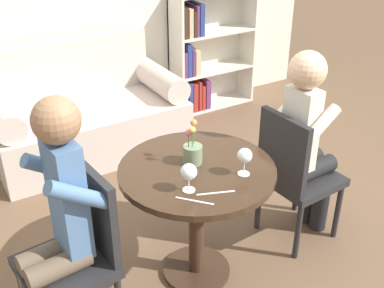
{
  "coord_description": "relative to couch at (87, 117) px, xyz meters",
  "views": [
    {
      "loc": [
        -1.15,
        -1.83,
        2.07
      ],
      "look_at": [
        0.0,
        0.05,
        0.85
      ],
      "focal_mm": 45.0,
      "sensor_mm": 36.0,
      "label": 1
    }
  ],
  "objects": [
    {
      "name": "person_left",
      "position": [
        -0.77,
        -1.79,
        0.39
      ],
      "size": [
        0.44,
        0.36,
        1.3
      ],
      "rotation": [
        0.0,
        0.0,
        -1.48
      ],
      "color": "brown",
      "rests_on": "ground_plane"
    },
    {
      "name": "flower_vase",
      "position": [
        0.01,
        -1.7,
        0.49
      ],
      "size": [
        0.1,
        0.1,
        0.24
      ],
      "color": "gray",
      "rests_on": "round_table"
    },
    {
      "name": "couch",
      "position": [
        0.0,
        0.0,
        0.0
      ],
      "size": [
        1.57,
        0.8,
        0.92
      ],
      "color": "beige",
      "rests_on": "ground_plane"
    },
    {
      "name": "bookshelf_right",
      "position": [
        1.32,
        0.27,
        0.23
      ],
      "size": [
        0.86,
        0.28,
        1.16
      ],
      "color": "silver",
      "rests_on": "ground_plane"
    },
    {
      "name": "knife_left_setting",
      "position": [
        -0.05,
        -2.0,
        0.42
      ],
      "size": [
        0.18,
        0.08,
        0.0
      ],
      "color": "silver",
      "rests_on": "round_table"
    },
    {
      "name": "round_table",
      "position": [
        0.0,
        -1.76,
        0.25
      ],
      "size": [
        0.84,
        0.84,
        0.73
      ],
      "color": "#382619",
      "rests_on": "ground_plane"
    },
    {
      "name": "wine_glass_right",
      "position": [
        0.17,
        -1.94,
        0.53
      ],
      "size": [
        0.08,
        0.08,
        0.15
      ],
      "color": "white",
      "rests_on": "round_table"
    },
    {
      "name": "ground_plane",
      "position": [
        0.0,
        -1.76,
        -0.31
      ],
      "size": [
        16.0,
        16.0,
        0.0
      ],
      "primitive_type": "plane",
      "color": "brown"
    },
    {
      "name": "wine_glass_left",
      "position": [
        -0.14,
        -1.92,
        0.52
      ],
      "size": [
        0.08,
        0.08,
        0.15
      ],
      "color": "white",
      "rests_on": "round_table"
    },
    {
      "name": "chair_right",
      "position": [
        0.69,
        -1.78,
        0.18
      ],
      "size": [
        0.44,
        0.44,
        0.9
      ],
      "rotation": [
        0.0,
        0.0,
        1.63
      ],
      "color": "#232326",
      "rests_on": "ground_plane"
    },
    {
      "name": "fork_left_setting",
      "position": [
        -0.17,
        -2.01,
        0.42
      ],
      "size": [
        0.13,
        0.15,
        0.0
      ],
      "color": "silver",
      "rests_on": "round_table"
    },
    {
      "name": "person_right",
      "position": [
        0.77,
        -1.78,
        0.37
      ],
      "size": [
        0.43,
        0.36,
        1.26
      ],
      "rotation": [
        0.0,
        0.0,
        1.63
      ],
      "color": "black",
      "rests_on": "ground_plane"
    },
    {
      "name": "chair_left",
      "position": [
        -0.69,
        -1.77,
        0.18
      ],
      "size": [
        0.46,
        0.46,
        0.9
      ],
      "rotation": [
        0.0,
        0.0,
        -1.48
      ],
      "color": "#232326",
      "rests_on": "ground_plane"
    }
  ]
}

